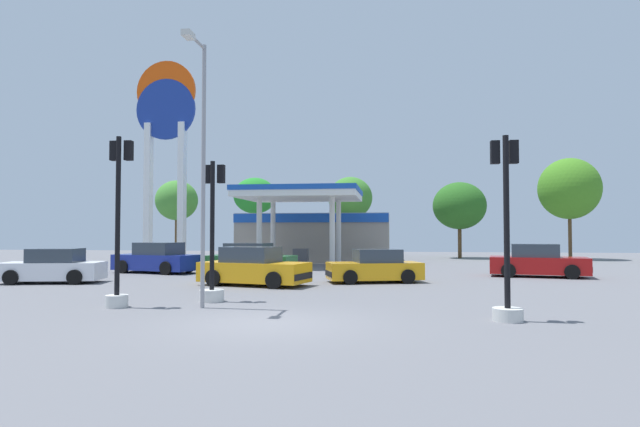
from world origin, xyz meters
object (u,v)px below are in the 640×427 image
object	(u,v)px
traffic_signal_0	(507,254)
tree_4	(569,189)
tree_0	(177,200)
traffic_signal_2	(118,240)
car_3	(538,262)
car_4	(251,260)
tree_1	(255,196)
tree_2	(350,198)
car_1	(53,267)
car_0	(157,259)
corner_streetlamp	(201,149)
car_2	(375,267)
car_5	(254,268)
station_pole_sign	(166,135)
traffic_signal_1	(212,256)

from	to	relation	value
traffic_signal_0	tree_4	distance (m)	32.05
traffic_signal_0	tree_0	bearing A→B (deg)	125.55
traffic_signal_2	tree_4	distance (m)	36.26
car_3	car_4	xyz separation A→B (m)	(-13.99, -0.21, -0.00)
tree_1	tree_2	xyz separation A→B (m)	(8.21, 0.38, -0.25)
car_4	traffic_signal_0	world-z (taller)	traffic_signal_0
tree_4	car_1	bearing A→B (deg)	-140.73
traffic_signal_0	tree_2	world-z (taller)	tree_2
car_0	tree_0	xyz separation A→B (m)	(-5.92, 16.35, 4.08)
tree_2	corner_streetlamp	xyz separation A→B (m)	(-1.80, -30.32, -0.52)
car_2	traffic_signal_0	distance (m)	9.93
tree_0	traffic_signal_0	bearing A→B (deg)	-54.45
car_2	car_3	bearing A→B (deg)	26.40
car_0	traffic_signal_0	distance (m)	19.74
car_2	car_5	size ratio (longest dim) A/B	0.92
car_5	tree_1	world-z (taller)	tree_1
station_pole_sign	tree_2	distance (m)	17.03
station_pole_sign	traffic_signal_0	world-z (taller)	station_pole_sign
tree_4	corner_streetlamp	size ratio (longest dim) A/B	1.05
car_3	tree_0	xyz separation A→B (m)	(-24.98, 16.18, 4.09)
station_pole_sign	corner_streetlamp	distance (m)	20.13
car_4	car_3	bearing A→B (deg)	0.84
car_3	tree_0	world-z (taller)	tree_0
car_4	tree_2	size ratio (longest dim) A/B	0.68
tree_4	corner_streetlamp	xyz separation A→B (m)	(-19.01, -29.00, -1.03)
car_3	traffic_signal_1	bearing A→B (deg)	-139.36
tree_4	car_4	bearing A→B (deg)	-140.68
car_0	tree_0	size ratio (longest dim) A/B	0.73
car_2	tree_2	xyz separation A→B (m)	(-2.77, 21.94, 4.35)
car_0	tree_2	size ratio (longest dim) A/B	0.70
car_1	tree_4	bearing A→B (deg)	39.27
car_5	tree_4	world-z (taller)	tree_4
car_3	car_4	distance (m)	13.99
car_2	tree_2	size ratio (longest dim) A/B	0.62
tree_1	traffic_signal_2	bearing A→B (deg)	-82.45
traffic_signal_2	car_3	bearing A→B (deg)	39.77
traffic_signal_2	tree_4	bearing A→B (deg)	53.53
car_0	corner_streetlamp	world-z (taller)	corner_streetlamp
traffic_signal_0	traffic_signal_1	size ratio (longest dim) A/B	1.04
tree_0	corner_streetlamp	xyz separation A→B (m)	(12.81, -28.33, -0.33)
car_2	corner_streetlamp	size ratio (longest dim) A/B	0.56
car_5	tree_2	xyz separation A→B (m)	(1.99, 23.88, 4.29)
station_pole_sign	car_4	size ratio (longest dim) A/B	2.85
car_0	tree_2	xyz separation A→B (m)	(8.69, 18.33, 4.27)
car_5	traffic_signal_0	distance (m)	11.06
car_3	traffic_signal_0	xyz separation A→B (m)	(-4.11, -13.02, 0.90)
car_1	tree_1	world-z (taller)	tree_1
tree_0	tree_4	size ratio (longest dim) A/B	0.82
car_5	corner_streetlamp	distance (m)	7.46
traffic_signal_1	traffic_signal_2	world-z (taller)	traffic_signal_2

